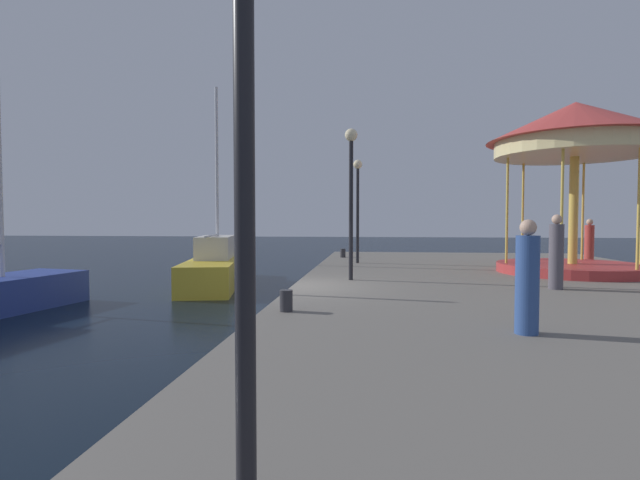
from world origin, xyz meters
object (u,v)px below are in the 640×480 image
sailboat_yellow (216,266)px  person_mid_promenade (556,254)px  lamp_post_far_end (358,192)px  person_near_carousel (589,243)px  bollard_center (286,301)px  bollard_south (343,253)px  lamp_post_mid_promenade (351,177)px  carousel (575,145)px  person_far_corner (527,281)px

sailboat_yellow → person_mid_promenade: sailboat_yellow is taller
lamp_post_far_end → person_near_carousel: bearing=3.5°
sailboat_yellow → bollard_center: sailboat_yellow is taller
bollard_center → person_near_carousel: size_ratio=0.23×
bollard_south → person_near_carousel: person_near_carousel is taller
lamp_post_mid_promenade → bollard_center: size_ratio=10.70×
bollard_center → person_near_carousel: 14.65m
carousel → person_near_carousel: 5.07m
bollard_center → person_far_corner: bearing=-18.7°
bollard_south → person_far_corner: size_ratio=0.23×
carousel → bollard_center: size_ratio=13.66×
person_mid_promenade → person_near_carousel: person_mid_promenade is taller
carousel → person_mid_promenade: size_ratio=2.97×
person_near_carousel → person_mid_promenade: bearing=-118.2°
person_mid_promenade → person_near_carousel: bearing=61.8°
lamp_post_mid_promenade → person_mid_promenade: bearing=-13.6°
lamp_post_far_end → bollard_south: bearing=105.2°
bollard_south → person_far_corner: person_far_corner is taller
lamp_post_mid_promenade → person_mid_promenade: (5.11, -1.24, -2.06)m
person_near_carousel → bollard_south: bearing=166.9°
lamp_post_mid_promenade → bollard_south: 8.68m
sailboat_yellow → person_far_corner: (8.32, -10.27, 0.87)m
bollard_south → person_far_corner: (3.66, -14.32, 0.60)m
carousel → bollard_south: bearing=144.1°
person_far_corner → bollard_south: bearing=104.4°
lamp_post_mid_promenade → person_mid_promenade: lamp_post_mid_promenade is taller
bollard_south → person_mid_promenade: bearing=-58.2°
person_far_corner → person_near_carousel: bearing=63.3°
bollard_south → lamp_post_far_end: bearing=-74.8°
person_near_carousel → person_far_corner: size_ratio=1.03×
bollard_center → lamp_post_far_end: bearing=84.5°
lamp_post_mid_promenade → person_near_carousel: 10.96m
person_mid_promenade → lamp_post_mid_promenade: bearing=166.4°
carousel → bollard_south: size_ratio=13.66×
carousel → lamp_post_far_end: (-7.01, 2.81, -1.27)m
bollard_center → bollard_south: bearing=89.0°
sailboat_yellow → person_far_corner: bearing=-51.0°
sailboat_yellow → bollard_south: sailboat_yellow is taller
bollard_south → sailboat_yellow: bearing=-139.0°
lamp_post_far_end → carousel: bearing=-21.8°
bollard_center → person_near_carousel: person_near_carousel is taller
bollard_center → person_far_corner: (3.88, -1.31, 0.60)m
bollard_center → sailboat_yellow: bearing=116.4°
sailboat_yellow → lamp_post_mid_promenade: sailboat_yellow is taller
lamp_post_mid_promenade → person_near_carousel: (8.96, 5.94, -2.11)m
bollard_south → bollard_center: 13.01m
sailboat_yellow → carousel: 13.20m
lamp_post_far_end → bollard_south: 3.91m
sailboat_yellow → person_far_corner: size_ratio=4.53×
person_near_carousel → lamp_post_far_end: bearing=-176.5°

